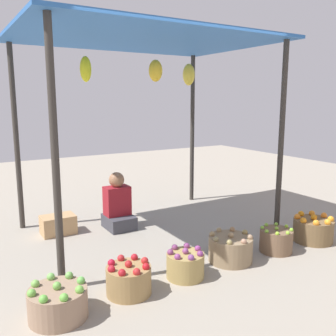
{
  "coord_description": "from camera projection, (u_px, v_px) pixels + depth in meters",
  "views": [
    {
      "loc": [
        -2.25,
        -4.28,
        1.75
      ],
      "look_at": [
        0.0,
        -0.56,
        0.95
      ],
      "focal_mm": 39.81,
      "sensor_mm": 36.0,
      "label": 1
    }
  ],
  "objects": [
    {
      "name": "basket_potatoes",
      "position": [
        230.0,
        249.0,
        4.08
      ],
      "size": [
        0.48,
        0.48,
        0.33
      ],
      "color": "#8B7354",
      "rests_on": "ground"
    },
    {
      "name": "basket_limes",
      "position": [
        276.0,
        240.0,
        4.34
      ],
      "size": [
        0.38,
        0.38,
        0.3
      ],
      "color": "brown",
      "rests_on": "ground"
    },
    {
      "name": "vendor_person",
      "position": [
        118.0,
        207.0,
        5.12
      ],
      "size": [
        0.36,
        0.44,
        0.78
      ],
      "color": "#3D3D44",
      "rests_on": "ground"
    },
    {
      "name": "basket_green_apples",
      "position": [
        58.0,
        303.0,
        3.01
      ],
      "size": [
        0.48,
        0.48,
        0.31
      ],
      "color": "#94765E",
      "rests_on": "ground"
    },
    {
      "name": "wooden_crate_near_vendor",
      "position": [
        58.0,
        225.0,
        4.92
      ],
      "size": [
        0.43,
        0.3,
        0.25
      ],
      "primitive_type": "cube",
      "color": "tan",
      "rests_on": "ground"
    },
    {
      "name": "market_stall_structure",
      "position": [
        145.0,
        55.0,
        4.66
      ],
      "size": [
        3.15,
        2.28,
        2.51
      ],
      "color": "#38332D",
      "rests_on": "ground"
    },
    {
      "name": "basket_purple_onions",
      "position": [
        185.0,
        265.0,
        3.71
      ],
      "size": [
        0.38,
        0.38,
        0.31
      ],
      "color": "#A3894E",
      "rests_on": "ground"
    },
    {
      "name": "basket_oranges",
      "position": [
        313.0,
        230.0,
        4.66
      ],
      "size": [
        0.48,
        0.48,
        0.35
      ],
      "color": "brown",
      "rests_on": "ground"
    },
    {
      "name": "ground_plane",
      "position": [
        147.0,
        230.0,
        5.07
      ],
      "size": [
        14.0,
        14.0,
        0.0
      ],
      "primitive_type": "plane",
      "color": "gray"
    },
    {
      "name": "basket_red_apples",
      "position": [
        129.0,
        279.0,
        3.39
      ],
      "size": [
        0.41,
        0.41,
        0.32
      ],
      "color": "#9A794A",
      "rests_on": "ground"
    }
  ]
}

